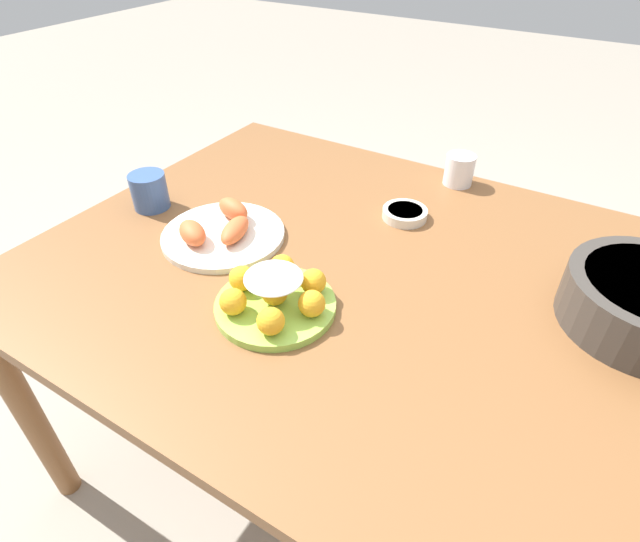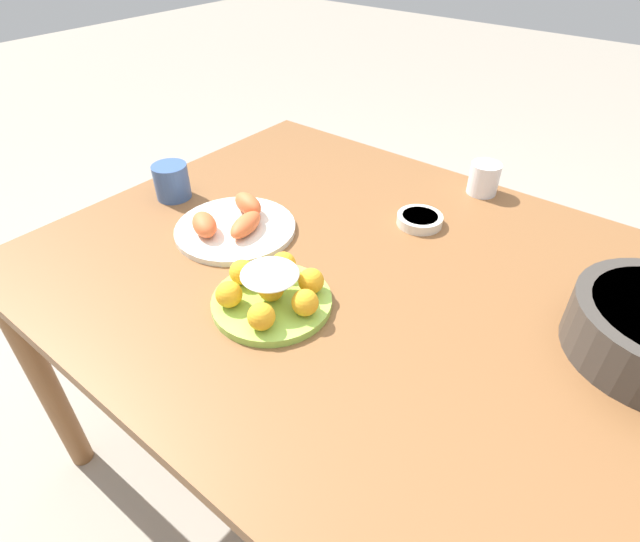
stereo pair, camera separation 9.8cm
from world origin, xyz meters
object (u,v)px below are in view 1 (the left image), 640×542
seafood_platter (222,231)px  cup_near (149,191)px  cake_plate (275,296)px  sauce_bowl (406,213)px  dining_table (358,296)px  cup_far (459,170)px

seafood_platter → cup_near: 0.24m
cake_plate → cup_near: bearing=162.7°
seafood_platter → cup_near: size_ratio=3.15×
sauce_bowl → cake_plate: bearing=-100.3°
dining_table → cup_near: (-0.56, -0.05, 0.13)m
cake_plate → seafood_platter: cake_plate is taller
cake_plate → sauce_bowl: size_ratio=2.14×
dining_table → sauce_bowl: sauce_bowl is taller
sauce_bowl → cup_near: cup_near is taller
dining_table → sauce_bowl: size_ratio=12.86×
dining_table → cake_plate: size_ratio=6.01×
dining_table → cup_near: cup_near is taller
dining_table → sauce_bowl: (0.00, 0.23, 0.10)m
cup_near → cup_far: (0.61, 0.52, -0.00)m
cake_plate → cup_near: 0.51m
sauce_bowl → cup_near: bearing=-153.6°
sauce_bowl → cup_far: (0.05, 0.24, 0.03)m
sauce_bowl → cup_far: cup_far is taller
cake_plate → seafood_platter: bearing=151.1°
sauce_bowl → seafood_platter: bearing=-137.6°
seafood_platter → cup_far: cup_far is taller
seafood_platter → dining_table: bearing=11.2°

